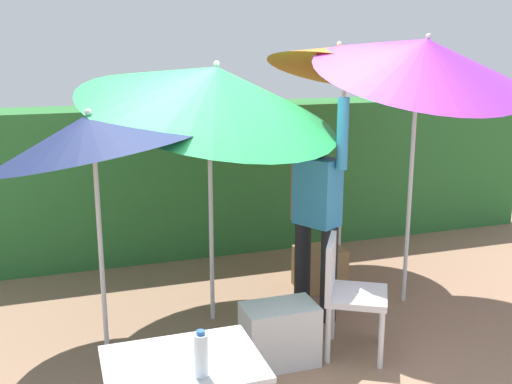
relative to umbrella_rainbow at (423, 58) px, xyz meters
name	(u,v)px	position (x,y,z in m)	size (l,w,h in m)	color
ground_plane	(268,331)	(-1.42, -0.19, -2.16)	(24.00, 24.00, 0.00)	#937056
hedge_row	(202,178)	(-1.42, 2.01, -1.35)	(8.00, 0.70, 1.63)	#2D7033
umbrella_rainbow	(423,58)	(0.00, 0.00, 0.00)	(1.83, 1.83, 2.59)	silver
umbrella_orange	(213,90)	(-1.75, 0.21, -0.23)	(2.18, 2.12, 2.47)	silver
umbrella_yellow	(91,134)	(-2.70, -0.09, -0.49)	(1.58, 1.55, 2.00)	silver
umbrella_navy	(342,59)	(-0.24, 1.02, -0.04)	(1.52, 1.47, 2.54)	silver
person_vendor	(317,211)	(-0.94, -0.03, -1.23)	(0.37, 0.53, 1.88)	black
chair_plastic	(347,289)	(-0.97, -0.69, -1.65)	(0.60, 0.60, 0.89)	silver
cooler_box	(280,334)	(-1.51, -0.68, -1.94)	(0.54, 0.33, 0.45)	silver
crate_cardboard	(320,268)	(-0.65, 0.52, -1.97)	(0.43, 0.36, 0.39)	#9E7A4C
folding_table	(183,376)	(-2.42, -1.68, -1.54)	(0.80, 0.60, 0.71)	#4C4C51
bottle_water	(201,355)	(-2.36, -1.85, -1.34)	(0.07, 0.07, 0.24)	silver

